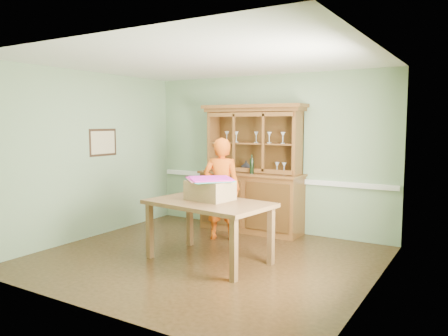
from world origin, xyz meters
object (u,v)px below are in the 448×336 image
Objects in this scene: dining_table at (209,209)px; person at (222,189)px; cardboard_box at (210,190)px; china_hutch at (252,187)px.

person reaches higher than dining_table.
dining_table is 0.26m from cardboard_box.
dining_table is at bearing 93.05° from person.
person reaches higher than cardboard_box.
china_hutch is at bearing 106.62° from dining_table.
person is (-0.39, 0.94, -0.13)m from cardboard_box.
dining_table is at bearing -80.77° from china_hutch.
person is (-0.15, -0.76, 0.06)m from china_hutch.
china_hutch is at bearing 98.13° from cardboard_box.
china_hutch is 1.33× the size of person.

